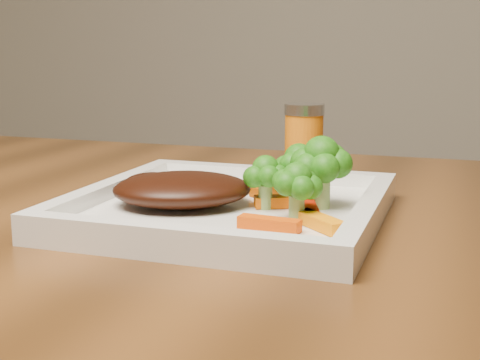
% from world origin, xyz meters
% --- Properties ---
extents(plate, '(0.27, 0.27, 0.01)m').
position_xyz_m(plate, '(0.04, 0.05, 0.76)').
color(plate, white).
rests_on(plate, dining_table).
extents(steak, '(0.16, 0.14, 0.03)m').
position_xyz_m(steak, '(-0.00, 0.04, 0.78)').
color(steak, black).
rests_on(steak, plate).
extents(broccoli_0, '(0.05, 0.05, 0.07)m').
position_xyz_m(broccoli_0, '(0.09, 0.09, 0.80)').
color(broccoli_0, '#3E7513').
rests_on(broccoli_0, plate).
extents(broccoli_1, '(0.07, 0.07, 0.06)m').
position_xyz_m(broccoli_1, '(0.12, 0.07, 0.79)').
color(broccoli_1, '#255C0F').
rests_on(broccoli_1, plate).
extents(broccoli_2, '(0.05, 0.05, 0.06)m').
position_xyz_m(broccoli_2, '(0.11, 0.02, 0.79)').
color(broccoli_2, '#357513').
rests_on(broccoli_2, plate).
extents(broccoli_3, '(0.05, 0.05, 0.06)m').
position_xyz_m(broccoli_3, '(0.07, 0.05, 0.79)').
color(broccoli_3, '#1B6210').
rests_on(broccoli_3, plate).
extents(carrot_0, '(0.05, 0.02, 0.01)m').
position_xyz_m(carrot_0, '(0.10, -0.02, 0.77)').
color(carrot_0, '#D84403').
rests_on(carrot_0, plate).
extents(carrot_1, '(0.05, 0.05, 0.01)m').
position_xyz_m(carrot_1, '(0.13, 0.00, 0.77)').
color(carrot_1, orange).
rests_on(carrot_1, plate).
extents(carrot_4, '(0.05, 0.06, 0.01)m').
position_xyz_m(carrot_4, '(0.07, 0.11, 0.77)').
color(carrot_4, '#CA5003').
rests_on(carrot_4, plate).
extents(carrot_5, '(0.03, 0.05, 0.01)m').
position_xyz_m(carrot_5, '(0.12, 0.04, 0.77)').
color(carrot_5, red).
rests_on(carrot_5, plate).
extents(carrot_6, '(0.06, 0.04, 0.01)m').
position_xyz_m(carrot_6, '(0.09, 0.07, 0.77)').
color(carrot_6, '#EF5D03').
rests_on(carrot_6, plate).
extents(spice_shaker, '(0.05, 0.05, 0.09)m').
position_xyz_m(spice_shaker, '(0.07, 0.22, 0.80)').
color(spice_shaker, '#C9610B').
rests_on(spice_shaker, dining_table).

